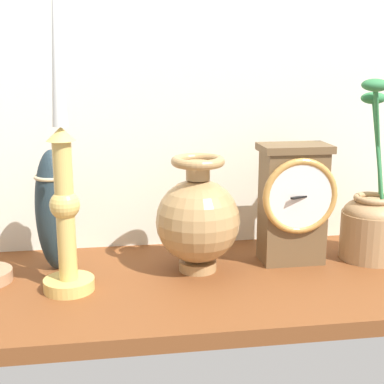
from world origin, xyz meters
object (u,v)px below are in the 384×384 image
at_px(mantel_clock, 294,202).
at_px(candlestick_tall_left, 64,189).
at_px(brass_vase_bulbous, 198,219).
at_px(tall_ceramic_vase, 54,210).
at_px(brass_vase_jar, 372,219).

relative_size(mantel_clock, candlestick_tall_left, 0.44).
height_order(brass_vase_bulbous, tall_ceramic_vase, tall_ceramic_vase).
bearing_deg(brass_vase_bulbous, mantel_clock, 4.79).
distance_m(mantel_clock, tall_ceramic_vase, 0.39).
xyz_separation_m(mantel_clock, tall_ceramic_vase, (-0.39, 0.03, -0.00)).
relative_size(candlestick_tall_left, brass_vase_jar, 1.48).
bearing_deg(mantel_clock, brass_vase_jar, -1.46).
xyz_separation_m(brass_vase_jar, tall_ceramic_vase, (-0.53, 0.03, 0.03)).
bearing_deg(brass_vase_bulbous, brass_vase_jar, 1.92).
bearing_deg(candlestick_tall_left, tall_ceramic_vase, 104.85).
xyz_separation_m(mantel_clock, candlestick_tall_left, (-0.37, -0.06, 0.05)).
relative_size(mantel_clock, brass_vase_bulbous, 1.07).
xyz_separation_m(mantel_clock, brass_vase_bulbous, (-0.16, -0.01, -0.02)).
relative_size(brass_vase_bulbous, brass_vase_jar, 0.62).
bearing_deg(mantel_clock, brass_vase_bulbous, -175.21).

